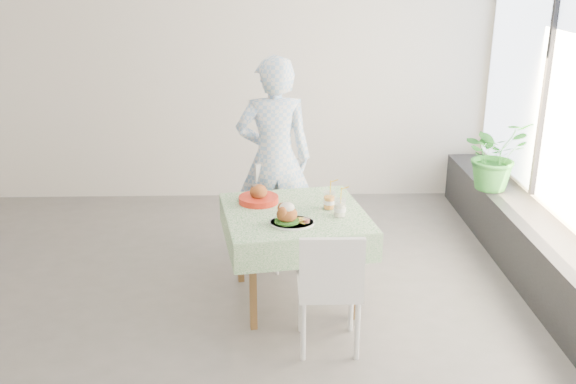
{
  "coord_description": "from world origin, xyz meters",
  "views": [
    {
      "loc": [
        0.61,
        -4.48,
        2.49
      ],
      "look_at": [
        0.74,
        0.1,
        0.88
      ],
      "focal_mm": 40.0,
      "sensor_mm": 36.0,
      "label": 1
    }
  ],
  "objects_px": {
    "potted_plant": "(495,154)",
    "diner": "(274,159)",
    "chair_near": "(328,311)",
    "juice_cup_orange": "(329,201)",
    "main_dish": "(289,217)",
    "chair_far": "(286,233)",
    "cafe_table": "(295,245)"
  },
  "relations": [
    {
      "from": "potted_plant",
      "to": "diner",
      "type": "bearing_deg",
      "value": -170.82
    },
    {
      "from": "chair_near",
      "to": "juice_cup_orange",
      "type": "height_order",
      "value": "juice_cup_orange"
    },
    {
      "from": "chair_near",
      "to": "juice_cup_orange",
      "type": "distance_m",
      "value": 0.91
    },
    {
      "from": "main_dish",
      "to": "potted_plant",
      "type": "height_order",
      "value": "potted_plant"
    },
    {
      "from": "chair_far",
      "to": "diner",
      "type": "xyz_separation_m",
      "value": [
        -0.1,
        0.17,
        0.63
      ]
    },
    {
      "from": "chair_near",
      "to": "main_dish",
      "type": "height_order",
      "value": "main_dish"
    },
    {
      "from": "potted_plant",
      "to": "chair_far",
      "type": "bearing_deg",
      "value": -165.67
    },
    {
      "from": "cafe_table",
      "to": "chair_far",
      "type": "distance_m",
      "value": 0.71
    },
    {
      "from": "chair_far",
      "to": "potted_plant",
      "type": "height_order",
      "value": "potted_plant"
    },
    {
      "from": "chair_near",
      "to": "juice_cup_orange",
      "type": "xyz_separation_m",
      "value": [
        0.06,
        0.73,
        0.53
      ]
    },
    {
      "from": "chair_far",
      "to": "juice_cup_orange",
      "type": "height_order",
      "value": "juice_cup_orange"
    },
    {
      "from": "chair_near",
      "to": "juice_cup_orange",
      "type": "relative_size",
      "value": 3.3
    },
    {
      "from": "cafe_table",
      "to": "diner",
      "type": "distance_m",
      "value": 0.97
    },
    {
      "from": "cafe_table",
      "to": "chair_near",
      "type": "distance_m",
      "value": 0.73
    },
    {
      "from": "diner",
      "to": "potted_plant",
      "type": "bearing_deg",
      "value": -174.74
    },
    {
      "from": "cafe_table",
      "to": "potted_plant",
      "type": "height_order",
      "value": "potted_plant"
    },
    {
      "from": "diner",
      "to": "potted_plant",
      "type": "distance_m",
      "value": 2.09
    },
    {
      "from": "cafe_table",
      "to": "main_dish",
      "type": "height_order",
      "value": "main_dish"
    },
    {
      "from": "chair_far",
      "to": "chair_near",
      "type": "xyz_separation_m",
      "value": [
        0.26,
        -1.36,
        0.0
      ]
    },
    {
      "from": "diner",
      "to": "main_dish",
      "type": "relative_size",
      "value": 5.58
    },
    {
      "from": "main_dish",
      "to": "potted_plant",
      "type": "xyz_separation_m",
      "value": [
        1.96,
        1.44,
        0.04
      ]
    },
    {
      "from": "juice_cup_orange",
      "to": "potted_plant",
      "type": "relative_size",
      "value": 0.4
    },
    {
      "from": "chair_near",
      "to": "potted_plant",
      "type": "distance_m",
      "value": 2.59
    },
    {
      "from": "chair_far",
      "to": "juice_cup_orange",
      "type": "distance_m",
      "value": 0.88
    },
    {
      "from": "cafe_table",
      "to": "main_dish",
      "type": "distance_m",
      "value": 0.42
    },
    {
      "from": "diner",
      "to": "juice_cup_orange",
      "type": "bearing_deg",
      "value": 113.71
    },
    {
      "from": "juice_cup_orange",
      "to": "cafe_table",
      "type": "bearing_deg",
      "value": -168.31
    },
    {
      "from": "chair_far",
      "to": "main_dish",
      "type": "bearing_deg",
      "value": -89.76
    },
    {
      "from": "juice_cup_orange",
      "to": "potted_plant",
      "type": "bearing_deg",
      "value": 34.36
    },
    {
      "from": "potted_plant",
      "to": "juice_cup_orange",
      "type": "bearing_deg",
      "value": -145.64
    },
    {
      "from": "chair_near",
      "to": "main_dish",
      "type": "xyz_separation_m",
      "value": [
        -0.25,
        0.42,
        0.52
      ]
    },
    {
      "from": "potted_plant",
      "to": "cafe_table",
      "type": "bearing_deg",
      "value": -148.3
    }
  ]
}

